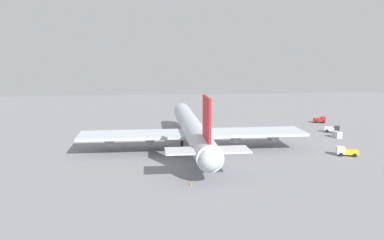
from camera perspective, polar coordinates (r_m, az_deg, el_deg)
The scene contains 8 objects.
ground_plane at distance 111.41m, azimuth -0.00°, elevation -3.97°, with size 280.93×280.93×0.00m, color gray.
cargo_airplane at distance 109.64m, azimuth 0.04°, elevation -1.30°, with size 70.23×61.03×17.41m.
baggage_tug at distance 139.53m, azimuth 19.60°, elevation -1.23°, with size 4.02×4.92×2.34m.
fuel_truck at distance 109.89m, azimuth 21.29°, elevation -4.23°, with size 3.64×5.72×2.39m.
pushback_tractor at distance 157.26m, azimuth 17.95°, elevation 0.04°, with size 3.28×4.63×2.27m.
cargo_container_fore at distance 131.84m, azimuth 20.13°, elevation -1.98°, with size 3.14×2.75×1.97m.
safety_cone_nose at distance 142.10m, azimuth -1.39°, elevation -0.81°, with size 0.51×0.51×0.73m, color orange.
safety_cone_tail at distance 80.73m, azimuth -0.15°, elevation -9.10°, with size 0.53×0.53×0.76m, color orange.
Camera 1 is at (-107.52, 12.17, 26.54)m, focal length 37.02 mm.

